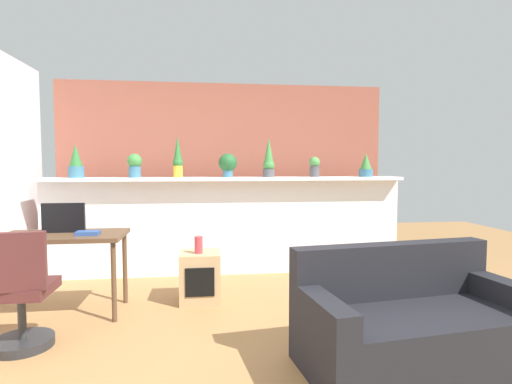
{
  "coord_description": "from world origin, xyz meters",
  "views": [
    {
      "loc": [
        -0.28,
        -3.11,
        1.38
      ],
      "look_at": [
        0.27,
        1.24,
        1.09
      ],
      "focal_mm": 28.47,
      "sensor_mm": 36.0,
      "label": 1
    }
  ],
  "objects_px": {
    "potted_plant_4": "(269,160)",
    "side_cube_shelf": "(200,277)",
    "potted_plant_5": "(314,166)",
    "office_chair": "(19,299)",
    "desk": "(63,243)",
    "vase_on_shelf": "(199,245)",
    "potted_plant_2": "(178,158)",
    "potted_plant_1": "(135,165)",
    "potted_plant_6": "(366,166)",
    "book_on_desk": "(88,233)",
    "potted_plant_3": "(228,164)",
    "potted_plant_0": "(76,163)",
    "tv_monitor": "(64,218)",
    "couch": "(412,324)"
  },
  "relations": [
    {
      "from": "book_on_desk",
      "to": "potted_plant_3",
      "type": "bearing_deg",
      "value": 44.56
    },
    {
      "from": "side_cube_shelf",
      "to": "tv_monitor",
      "type": "bearing_deg",
      "value": -174.39
    },
    {
      "from": "desk",
      "to": "potted_plant_5",
      "type": "bearing_deg",
      "value": 24.38
    },
    {
      "from": "potted_plant_0",
      "to": "potted_plant_1",
      "type": "relative_size",
      "value": 1.37
    },
    {
      "from": "potted_plant_4",
      "to": "office_chair",
      "type": "relative_size",
      "value": 0.54
    },
    {
      "from": "potted_plant_1",
      "to": "potted_plant_3",
      "type": "height_order",
      "value": "potted_plant_3"
    },
    {
      "from": "potted_plant_5",
      "to": "vase_on_shelf",
      "type": "distance_m",
      "value": 1.98
    },
    {
      "from": "side_cube_shelf",
      "to": "vase_on_shelf",
      "type": "xyz_separation_m",
      "value": [
        -0.01,
        -0.04,
        0.34
      ]
    },
    {
      "from": "potted_plant_2",
      "to": "potted_plant_4",
      "type": "distance_m",
      "value": 1.14
    },
    {
      "from": "potted_plant_4",
      "to": "book_on_desk",
      "type": "relative_size",
      "value": 2.5
    },
    {
      "from": "potted_plant_1",
      "to": "potted_plant_5",
      "type": "height_order",
      "value": "potted_plant_1"
    },
    {
      "from": "potted_plant_6",
      "to": "tv_monitor",
      "type": "relative_size",
      "value": 0.8
    },
    {
      "from": "potted_plant_5",
      "to": "office_chair",
      "type": "distance_m",
      "value": 3.54
    },
    {
      "from": "potted_plant_1",
      "to": "side_cube_shelf",
      "type": "distance_m",
      "value": 1.71
    },
    {
      "from": "potted_plant_5",
      "to": "vase_on_shelf",
      "type": "bearing_deg",
      "value": -144.14
    },
    {
      "from": "potted_plant_2",
      "to": "potted_plant_5",
      "type": "distance_m",
      "value": 1.74
    },
    {
      "from": "potted_plant_4",
      "to": "potted_plant_6",
      "type": "height_order",
      "value": "potted_plant_4"
    },
    {
      "from": "potted_plant_5",
      "to": "office_chair",
      "type": "relative_size",
      "value": 0.28
    },
    {
      "from": "potted_plant_4",
      "to": "side_cube_shelf",
      "type": "relative_size",
      "value": 0.98
    },
    {
      "from": "potted_plant_5",
      "to": "office_chair",
      "type": "xyz_separation_m",
      "value": [
        -2.78,
        -1.97,
        -0.97
      ]
    },
    {
      "from": "potted_plant_1",
      "to": "potted_plant_6",
      "type": "distance_m",
      "value": 2.93
    },
    {
      "from": "potted_plant_6",
      "to": "potted_plant_5",
      "type": "bearing_deg",
      "value": 177.94
    },
    {
      "from": "potted_plant_6",
      "to": "office_chair",
      "type": "xyz_separation_m",
      "value": [
        -3.46,
        -1.94,
        -0.98
      ]
    },
    {
      "from": "potted_plant_0",
      "to": "potted_plant_2",
      "type": "xyz_separation_m",
      "value": [
        1.2,
        0.01,
        0.05
      ]
    },
    {
      "from": "potted_plant_0",
      "to": "book_on_desk",
      "type": "bearing_deg",
      "value": -69.9
    },
    {
      "from": "office_chair",
      "to": "book_on_desk",
      "type": "xyz_separation_m",
      "value": [
        0.32,
        0.65,
        0.38
      ]
    },
    {
      "from": "potted_plant_2",
      "to": "potted_plant_5",
      "type": "xyz_separation_m",
      "value": [
        1.73,
        0.01,
        -0.1
      ]
    },
    {
      "from": "potted_plant_3",
      "to": "book_on_desk",
      "type": "bearing_deg",
      "value": -135.44
    },
    {
      "from": "desk",
      "to": "tv_monitor",
      "type": "relative_size",
      "value": 2.87
    },
    {
      "from": "potted_plant_4",
      "to": "couch",
      "type": "height_order",
      "value": "potted_plant_4"
    },
    {
      "from": "potted_plant_1",
      "to": "potted_plant_2",
      "type": "height_order",
      "value": "potted_plant_2"
    },
    {
      "from": "potted_plant_3",
      "to": "potted_plant_4",
      "type": "bearing_deg",
      "value": 0.24
    },
    {
      "from": "side_cube_shelf",
      "to": "book_on_desk",
      "type": "xyz_separation_m",
      "value": [
        -0.99,
        -0.3,
        0.52
      ]
    },
    {
      "from": "potted_plant_4",
      "to": "book_on_desk",
      "type": "height_order",
      "value": "potted_plant_4"
    },
    {
      "from": "potted_plant_4",
      "to": "couch",
      "type": "relative_size",
      "value": 0.3
    },
    {
      "from": "potted_plant_6",
      "to": "potted_plant_2",
      "type": "bearing_deg",
      "value": 179.67
    },
    {
      "from": "potted_plant_3",
      "to": "potted_plant_5",
      "type": "xyz_separation_m",
      "value": [
        1.12,
        0.0,
        -0.03
      ]
    },
    {
      "from": "potted_plant_3",
      "to": "tv_monitor",
      "type": "bearing_deg",
      "value": -144.44
    },
    {
      "from": "potted_plant_3",
      "to": "potted_plant_6",
      "type": "bearing_deg",
      "value": -0.69
    },
    {
      "from": "potted_plant_4",
      "to": "potted_plant_6",
      "type": "relative_size",
      "value": 1.61
    },
    {
      "from": "potted_plant_2",
      "to": "potted_plant_6",
      "type": "xyz_separation_m",
      "value": [
        2.42,
        -0.01,
        -0.1
      ]
    },
    {
      "from": "potted_plant_2",
      "to": "tv_monitor",
      "type": "bearing_deg",
      "value": -130.91
    },
    {
      "from": "potted_plant_0",
      "to": "office_chair",
      "type": "bearing_deg",
      "value": -85.47
    },
    {
      "from": "potted_plant_6",
      "to": "vase_on_shelf",
      "type": "relative_size",
      "value": 1.77
    },
    {
      "from": "potted_plant_4",
      "to": "book_on_desk",
      "type": "xyz_separation_m",
      "value": [
        -1.86,
        -1.32,
        -0.67
      ]
    },
    {
      "from": "desk",
      "to": "vase_on_shelf",
      "type": "xyz_separation_m",
      "value": [
        1.23,
        0.16,
        -0.08
      ]
    },
    {
      "from": "potted_plant_4",
      "to": "side_cube_shelf",
      "type": "distance_m",
      "value": 1.79
    },
    {
      "from": "potted_plant_3",
      "to": "potted_plant_4",
      "type": "relative_size",
      "value": 0.61
    },
    {
      "from": "potted_plant_0",
      "to": "potted_plant_5",
      "type": "distance_m",
      "value": 2.93
    },
    {
      "from": "tv_monitor",
      "to": "potted_plant_5",
      "type": "bearing_deg",
      "value": 22.87
    }
  ]
}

